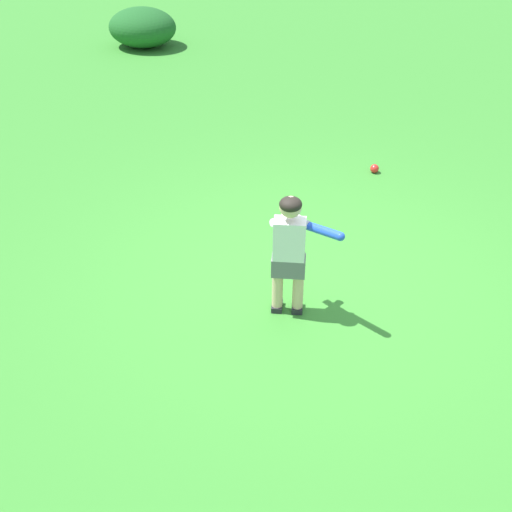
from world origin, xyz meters
TOP-DOWN VIEW (x-y plane):
  - ground_plane at (0.00, 0.00)m, footprint 40.00×40.00m
  - child_batter at (-0.48, -0.09)m, footprint 0.36×0.62m
  - play_ball_behind_batter at (2.33, 0.23)m, footprint 0.10×0.10m
  - shrub_left_background at (5.26, 6.01)m, footprint 1.18×1.31m

SIDE VIEW (x-z plane):
  - ground_plane at x=0.00m, z-range 0.00..0.00m
  - play_ball_behind_batter at x=2.33m, z-range 0.00..0.10m
  - shrub_left_background at x=5.26m, z-range 0.00..0.71m
  - child_batter at x=-0.48m, z-range 0.11..1.19m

